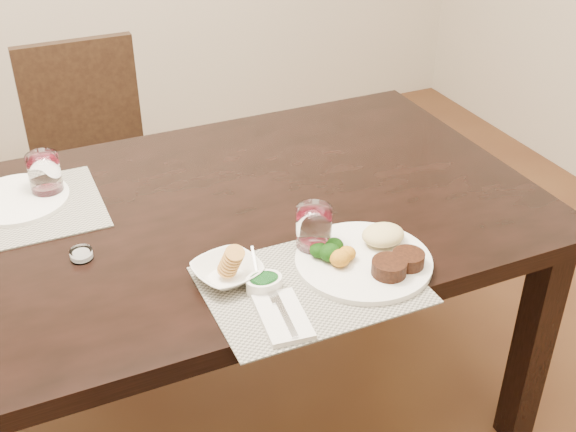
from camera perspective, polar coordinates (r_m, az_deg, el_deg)
name	(u,v)px	position (r m, az deg, el deg)	size (l,w,h in m)	color
ground_plane	(179,431)	(2.31, -8.64, -16.42)	(4.50, 4.50, 0.00)	#422415
dining_table	(158,250)	(1.87, -10.27, -2.66)	(2.00, 1.00, 0.75)	black
chair_far	(93,155)	(2.75, -15.13, 4.71)	(0.42, 0.42, 0.90)	black
placemat_near	(311,285)	(1.58, 1.84, -5.45)	(0.46, 0.34, 0.00)	gray
placemat_far	(9,213)	(1.96, -21.19, 0.23)	(0.46, 0.34, 0.00)	gray
dinner_plate	(370,256)	(1.65, 6.51, -3.19)	(0.31, 0.31, 0.06)	silver
napkin_fork	(283,316)	(1.49, -0.42, -7.93)	(0.11, 0.17, 0.02)	silver
steak_knife	(368,276)	(1.61, 6.37, -4.71)	(0.04, 0.21, 0.01)	silver
cracker_bowl	(227,271)	(1.59, -4.83, -4.35)	(0.17, 0.17, 0.06)	silver
sauce_ramekin	(264,283)	(1.56, -1.91, -5.32)	(0.08, 0.12, 0.06)	silver
wine_glass_near	(314,232)	(1.66, 2.06, -1.25)	(0.08, 0.08, 0.11)	silver
far_plate	(17,199)	(2.00, -20.61, 1.24)	(0.26, 0.26, 0.01)	silver
wine_glass_far	(45,177)	(1.99, -18.63, 2.97)	(0.08, 0.08, 0.11)	silver
salt_cellar	(81,255)	(1.73, -16.01, -2.96)	(0.05, 0.05, 0.02)	silver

